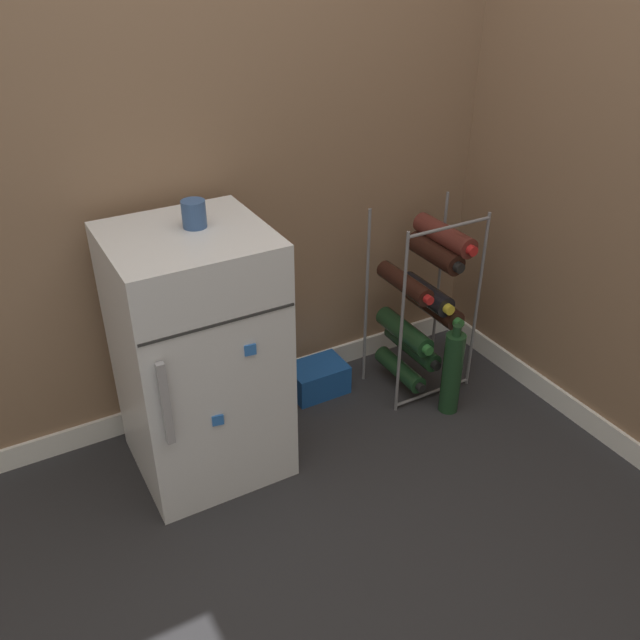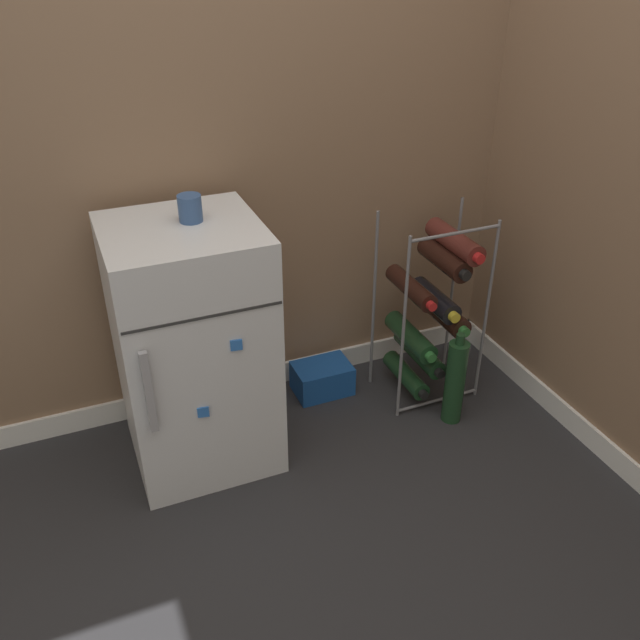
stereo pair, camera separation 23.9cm
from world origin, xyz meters
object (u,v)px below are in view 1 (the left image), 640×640
Objects in this scene: mini_fridge at (199,356)px; soda_box at (317,378)px; wine_rack at (422,302)px; fridge_top_cup at (194,214)px; loose_bottle_floor at (452,372)px.

mini_fridge is 3.84× the size of soda_box.
mini_fridge is 0.91m from wine_rack.
soda_box is 0.98m from fridge_top_cup.
mini_fridge reaches higher than soda_box.
wine_rack is 1.02m from fridge_top_cup.
wine_rack is 1.98× the size of loose_bottle_floor.
mini_fridge is at bearing -163.30° from soda_box.
loose_bottle_floor is (0.92, -0.19, -0.26)m from mini_fridge.
fridge_top_cup is at bearing -165.30° from soda_box.
mini_fridge is 0.67m from soda_box.
wine_rack reaches higher than loose_bottle_floor.
mini_fridge is at bearing -178.97° from wine_rack.
fridge_top_cup reaches higher than loose_bottle_floor.
wine_rack is at bearing -20.30° from soda_box.
soda_box is 2.75× the size of fridge_top_cup.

